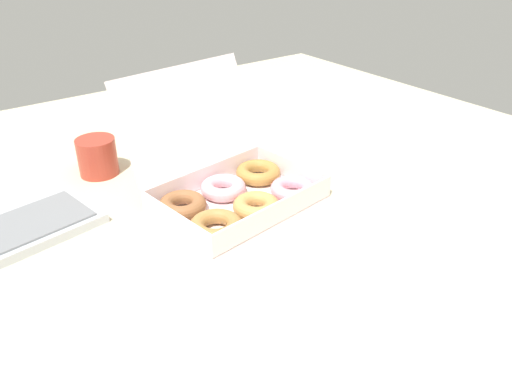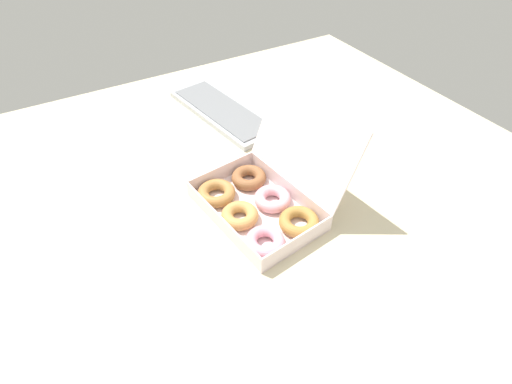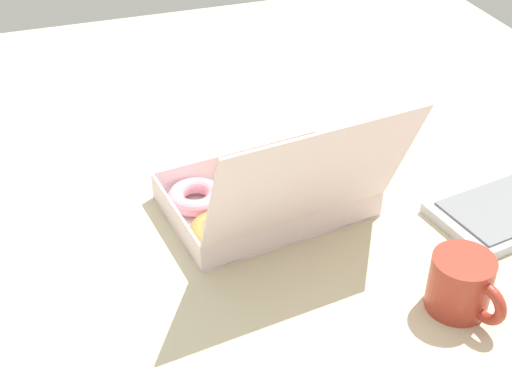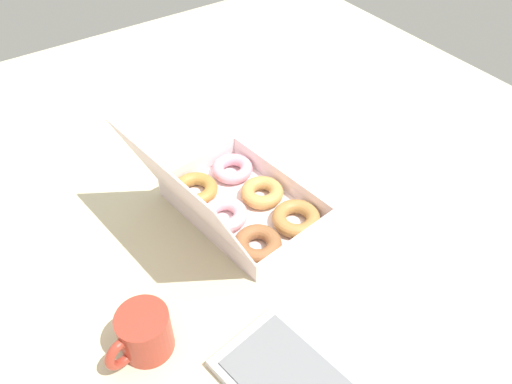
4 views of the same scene
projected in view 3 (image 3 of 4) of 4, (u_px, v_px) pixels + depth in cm
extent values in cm
cube|color=beige|center=(236.00, 215.00, 119.28)|extent=(180.00, 180.00, 2.00)
cube|color=white|center=(265.00, 206.00, 119.48)|extent=(34.48, 25.51, 0.40)
cube|color=white|center=(346.00, 170.00, 123.70)|extent=(3.17, 21.46, 4.65)
cube|color=white|center=(176.00, 219.00, 112.32)|extent=(3.17, 21.46, 4.65)
cube|color=white|center=(238.00, 162.00, 125.75)|extent=(30.97, 4.40, 4.65)
cube|color=white|center=(296.00, 229.00, 110.27)|extent=(30.97, 4.40, 4.65)
cube|color=white|center=(314.00, 177.00, 99.98)|extent=(32.82, 12.66, 20.09)
torus|color=#AF7B40|center=(304.00, 167.00, 126.00)|extent=(13.34, 13.34, 2.96)
torus|color=tan|center=(252.00, 182.00, 122.22)|extent=(12.94, 12.94, 3.03)
torus|color=pink|center=(195.00, 197.00, 118.64)|extent=(13.11, 13.11, 2.81)
torus|color=brown|center=(334.00, 198.00, 118.27)|extent=(12.74, 12.74, 3.01)
torus|color=#ECA5B0|center=(278.00, 214.00, 114.64)|extent=(10.89, 10.89, 2.97)
torus|color=#AA7B39|center=(220.00, 232.00, 110.95)|extent=(13.77, 13.77, 2.89)
cylinder|color=#A83728|center=(460.00, 283.00, 97.99)|extent=(8.75, 8.75, 8.54)
torus|color=#A83728|center=(486.00, 303.00, 94.82)|extent=(3.18, 6.55, 6.35)
cylinder|color=black|center=(463.00, 268.00, 96.41)|extent=(7.70, 7.70, 0.51)
cube|color=white|center=(319.00, 121.00, 142.90)|extent=(12.05, 10.26, 0.15)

